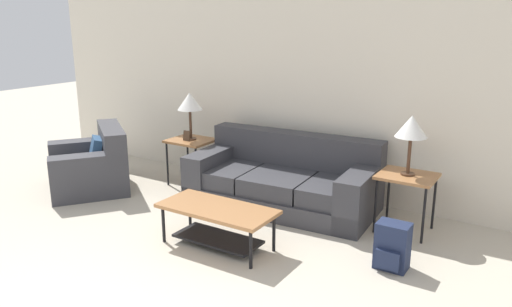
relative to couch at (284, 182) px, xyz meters
name	(u,v)px	position (x,y,z in m)	size (l,w,h in m)	color
wall_back	(326,91)	(0.22, 0.62, 1.01)	(9.07, 0.06, 2.60)	silver
couch	(284,182)	(0.00, 0.00, 0.00)	(2.22, 1.13, 0.82)	#38383D
armchair	(92,167)	(-2.39, -0.80, 0.00)	(1.40, 1.37, 0.80)	#38383D
coffee_table	(217,217)	(0.00, -1.30, 0.01)	(1.14, 0.53, 0.41)	#A87042
side_table_left	(191,144)	(-1.41, 0.03, 0.26)	(0.56, 0.50, 0.61)	#A87042
side_table_right	(407,181)	(1.42, 0.03, 0.26)	(0.56, 0.50, 0.61)	#A87042
table_lamp_left	(190,102)	(-1.41, 0.03, 0.81)	(0.32, 0.32, 0.61)	#472D1E
table_lamp_right	(411,128)	(1.42, 0.03, 0.81)	(0.32, 0.32, 0.61)	#472D1E
backpack	(392,247)	(1.56, -0.83, -0.08)	(0.28, 0.27, 0.43)	#1E2847
picture_frame	(187,136)	(-1.42, -0.04, 0.39)	(0.10, 0.04, 0.13)	#4C3828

